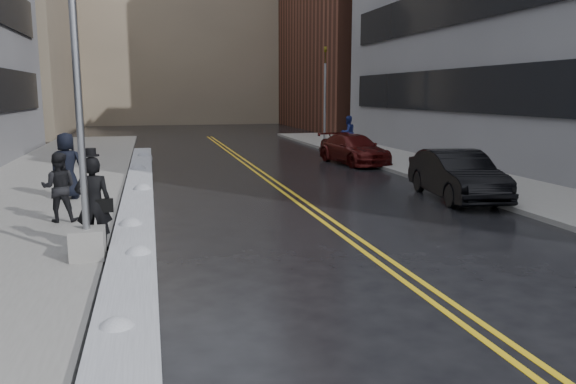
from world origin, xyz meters
TOP-DOWN VIEW (x-y plane):
  - ground at (0.00, 0.00)m, footprint 160.00×160.00m
  - sidewalk_west at (-5.75, 10.00)m, footprint 5.50×50.00m
  - sidewalk_east at (10.00, 10.00)m, footprint 4.00×50.00m
  - lane_line_left at (2.35, 10.00)m, footprint 0.12×50.00m
  - lane_line_right at (2.65, 10.00)m, footprint 0.12×50.00m
  - snow_ridge at (-2.45, 8.00)m, footprint 0.90×30.00m
  - building_far at (2.00, 60.00)m, footprint 36.00×16.00m
  - lamppost at (-3.30, 2.00)m, footprint 0.65×0.65m
  - fire_hydrant at (9.00, 10.00)m, footprint 0.26×0.26m
  - traffic_signal at (8.50, 24.00)m, footprint 0.16×0.20m
  - pedestrian_fedora at (-3.20, 2.56)m, footprint 0.74×0.50m
  - pedestrian_b at (-4.30, 5.58)m, footprint 0.88×0.70m
  - pedestrian_c at (-4.53, 8.87)m, footprint 1.10×0.81m
  - pedestrian_east at (9.13, 21.47)m, footprint 1.11×0.98m
  - car_black at (7.50, 6.67)m, footprint 2.22×4.91m
  - car_maroon at (7.50, 16.11)m, footprint 2.60×5.06m

SIDE VIEW (x-z plane):
  - ground at x=0.00m, z-range 0.00..0.00m
  - lane_line_left at x=2.35m, z-range 0.00..0.01m
  - lane_line_right at x=2.65m, z-range 0.00..0.01m
  - sidewalk_west at x=-5.75m, z-range 0.00..0.15m
  - sidewalk_east at x=10.00m, z-range 0.00..0.15m
  - snow_ridge at x=-2.45m, z-range 0.00..0.34m
  - fire_hydrant at x=9.00m, z-range 0.18..0.91m
  - car_maroon at x=7.50m, z-range 0.00..1.41m
  - car_black at x=7.50m, z-range 0.00..1.56m
  - pedestrian_b at x=-4.30m, z-range 0.15..1.91m
  - pedestrian_east at x=9.13m, z-range 0.15..2.08m
  - pedestrian_fedora at x=-3.20m, z-range 0.15..2.12m
  - pedestrian_c at x=-4.53m, z-range 0.15..2.19m
  - lamppost at x=-3.30m, z-range -1.28..6.35m
  - traffic_signal at x=8.50m, z-range 0.40..6.40m
  - building_far at x=2.00m, z-range 0.00..22.00m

